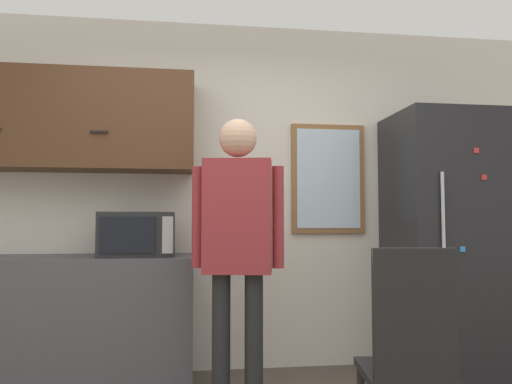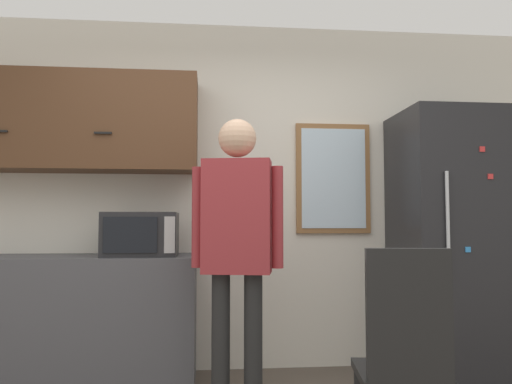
{
  "view_description": "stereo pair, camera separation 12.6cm",
  "coord_description": "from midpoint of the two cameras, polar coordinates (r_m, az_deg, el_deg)",
  "views": [
    {
      "loc": [
        -0.25,
        -2.04,
        1.13
      ],
      "look_at": [
        0.17,
        1.02,
        1.32
      ],
      "focal_mm": 35.0,
      "sensor_mm": 36.0,
      "label": 1
    },
    {
      "loc": [
        -0.13,
        -2.05,
        1.13
      ],
      "look_at": [
        0.17,
        1.02,
        1.32
      ],
      "focal_mm": 35.0,
      "sensor_mm": 36.0,
      "label": 2
    }
  ],
  "objects": [
    {
      "name": "back_wall",
      "position": [
        3.93,
        -2.75,
        -0.24
      ],
      "size": [
        6.0,
        0.06,
        2.7
      ],
      "color": "silver",
      "rests_on": "ground_plane"
    },
    {
      "name": "counter",
      "position": [
        3.79,
        -21.58,
        -13.58
      ],
      "size": [
        1.99,
        0.6,
        0.89
      ],
      "color": "#4C4C51",
      "rests_on": "ground_plane"
    },
    {
      "name": "upper_cabinets",
      "position": [
        3.91,
        -20.64,
        7.46
      ],
      "size": [
        1.99,
        0.39,
        0.71
      ],
      "color": "#51331E"
    },
    {
      "name": "microwave",
      "position": [
        3.55,
        -12.02,
        -4.74
      ],
      "size": [
        0.5,
        0.38,
        0.3
      ],
      "color": "#232326",
      "rests_on": "counter"
    },
    {
      "name": "person",
      "position": [
        3.01,
        -0.96,
        -4.52
      ],
      "size": [
        0.55,
        0.29,
        1.76
      ],
      "rotation": [
        0.0,
        0.0,
        -0.19
      ],
      "color": "black",
      "rests_on": "ground_plane"
    },
    {
      "name": "refrigerator",
      "position": [
        4.0,
        22.34,
        -5.43
      ],
      "size": [
        0.77,
        0.72,
        1.95
      ],
      "color": "#232326",
      "rests_on": "ground_plane"
    },
    {
      "name": "chair",
      "position": [
        2.5,
        18.06,
        -17.07
      ],
      "size": [
        0.46,
        0.46,
        1.01
      ],
      "rotation": [
        0.0,
        0.0,
        3.0
      ],
      "color": "black",
      "rests_on": "ground_plane"
    },
    {
      "name": "window",
      "position": [
        4.04,
        9.69,
        1.55
      ],
      "size": [
        0.6,
        0.05,
        0.87
      ],
      "color": "olive"
    }
  ]
}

